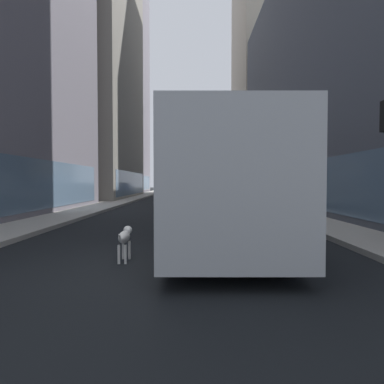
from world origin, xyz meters
TOP-DOWN VIEW (x-y plane):
  - ground_plane at (0.00, 35.00)m, footprint 120.00×120.00m
  - sidewalk_left at (-5.70, 35.00)m, footprint 2.40×110.00m
  - sidewalk_right at (5.70, 35.00)m, footprint 2.40×110.00m
  - building_left_mid at (-11.90, 27.66)m, footprint 11.88×16.21m
  - building_left_far at (-11.90, 46.02)m, footprint 8.51×18.39m
  - building_right_mid at (11.90, 27.00)m, footprint 8.64×15.19m
  - building_right_far at (11.90, 43.64)m, footprint 8.56×15.87m
  - transit_bus at (1.20, 3.99)m, footprint 2.78×11.53m
  - car_grey_wagon at (1.20, 35.50)m, footprint 1.90×4.21m
  - car_silver_sedan at (-1.20, 21.27)m, footprint 1.94×4.59m
  - car_blue_hatchback at (-1.20, 46.21)m, footprint 1.78×3.95m
  - car_white_van at (2.80, 26.33)m, footprint 1.90×4.35m
  - car_black_suv at (2.80, 45.37)m, footprint 1.88×4.03m
  - box_truck at (2.80, 16.95)m, footprint 2.30×7.50m
  - dalmatian_dog at (-0.97, 0.43)m, footprint 0.22×0.96m

SIDE VIEW (x-z plane):
  - ground_plane at x=0.00m, z-range 0.00..0.00m
  - sidewalk_left at x=-5.70m, z-range 0.00..0.15m
  - sidewalk_right at x=5.70m, z-range 0.00..0.15m
  - dalmatian_dog at x=-0.97m, z-range 0.15..0.87m
  - car_blue_hatchback at x=-1.20m, z-range 0.01..1.63m
  - car_black_suv at x=2.80m, z-range 0.01..1.63m
  - car_grey_wagon at x=1.20m, z-range 0.01..1.63m
  - car_white_van at x=2.80m, z-range 0.01..1.63m
  - car_silver_sedan at x=-1.20m, z-range 0.02..1.64m
  - box_truck at x=2.80m, z-range 0.14..3.19m
  - transit_bus at x=1.20m, z-range 0.25..3.30m
  - building_right_mid at x=11.90m, z-range -0.01..19.53m
  - building_left_mid at x=-11.90m, z-range -0.01..34.19m
  - building_right_far at x=11.90m, z-range -0.01..40.86m
  - building_left_far at x=-11.90m, z-range -0.01..41.52m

